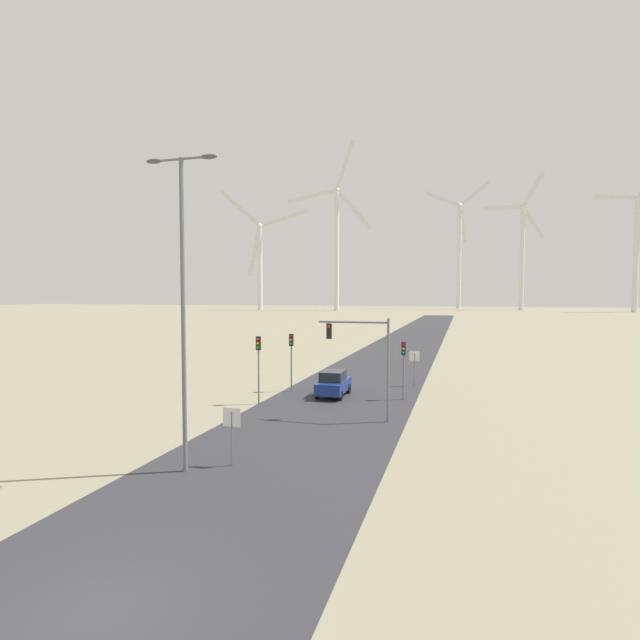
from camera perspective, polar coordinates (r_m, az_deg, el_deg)
The scene contains 15 objects.
ground_plane at distance 14.23m, azimuth -23.97°, elevation -27.97°, with size 600.00×600.00×0.00m, color gray.
road_surface at distance 58.29m, azimuth 8.08°, elevation -4.23°, with size 10.00×240.00×0.01m.
streetlamp at distance 20.86m, azimuth -15.41°, elevation 4.10°, with size 3.16×0.32×12.74m.
stop_sign_near at distance 21.80m, azimuth -10.05°, elevation -11.77°, with size 0.81×0.07×2.48m.
stop_sign_far at distance 40.16m, azimuth 10.74°, elevation -4.67°, with size 0.81×0.07×2.81m.
traffic_light_post_near_left at distance 33.13m, azimuth -7.06°, elevation -3.98°, with size 0.28×0.34×4.50m.
traffic_light_post_near_right at distance 34.82m, azimuth 9.53°, elevation -4.24°, with size 0.28×0.34×3.99m.
traffic_light_post_mid_left at distance 37.26m, azimuth -3.31°, elevation -3.38°, with size 0.28×0.34×4.32m.
traffic_light_mast_overhead at distance 28.69m, azimuth 5.00°, elevation -3.20°, with size 4.14×0.35×5.91m.
car_approaching at distance 35.83m, azimuth 1.54°, elevation -7.25°, with size 1.89×4.14×1.83m.
wind_turbine_far_left at distance 232.35m, azimuth -6.88°, elevation 7.30°, with size 38.29×13.61×54.76m.
wind_turbine_left at distance 225.21m, azimuth 1.92°, elevation 9.47°, with size 37.75×5.34×75.20m.
wind_turbine_center at distance 266.00m, azimuth 15.63°, elevation 8.07°, with size 31.64×9.96×64.76m.
wind_turbine_right at distance 252.68m, azimuth 22.11°, elevation 7.68°, with size 27.01×2.60×63.53m.
wind_turbine_far_right at distance 241.68m, azimuth 32.44°, elevation 7.44°, with size 26.07×6.68×61.13m.
Camera 1 is at (7.98, -9.28, 7.25)m, focal length 28.00 mm.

